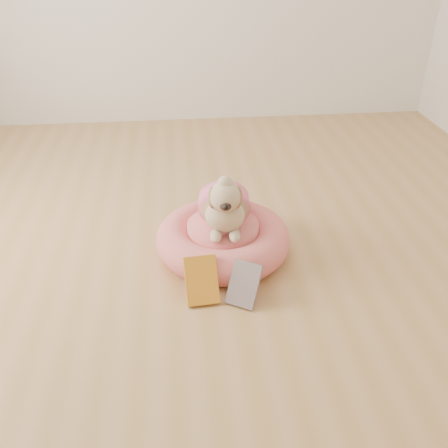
{
  "coord_description": "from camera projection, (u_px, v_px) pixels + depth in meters",
  "views": [
    {
      "loc": [
        -0.1,
        -1.74,
        1.42
      ],
      "look_at": [
        0.11,
        0.24,
        0.2
      ],
      "focal_mm": 40.0,
      "sensor_mm": 36.0,
      "label": 1
    }
  ],
  "objects": [
    {
      "name": "floor",
      "position": [
        206.0,
        291.0,
        2.22
      ],
      "size": [
        4.5,
        4.5,
        0.0
      ],
      "primitive_type": "plane",
      "color": "#B1854A",
      "rests_on": "ground"
    },
    {
      "name": "book_white",
      "position": [
        244.0,
        284.0,
        2.13
      ],
      "size": [
        0.17,
        0.17,
        0.17
      ],
      "primitive_type": "cube",
      "rotation": [
        -0.59,
        0.0,
        -0.54
      ],
      "color": "silver",
      "rests_on": "floor"
    },
    {
      "name": "pet_bed",
      "position": [
        223.0,
        239.0,
        2.44
      ],
      "size": [
        0.65,
        0.65,
        0.17
      ],
      "color": "#D96554",
      "rests_on": "floor"
    },
    {
      "name": "dog",
      "position": [
        224.0,
        195.0,
        2.31
      ],
      "size": [
        0.33,
        0.45,
        0.32
      ],
      "primitive_type": null,
      "rotation": [
        0.0,
        0.0,
        -0.07
      ],
      "color": "brown",
      "rests_on": "pet_bed"
    },
    {
      "name": "book_yellow",
      "position": [
        202.0,
        280.0,
        2.14
      ],
      "size": [
        0.15,
        0.15,
        0.19
      ],
      "primitive_type": "cube",
      "rotation": [
        -0.57,
        0.0,
        0.09
      ],
      "color": "gold",
      "rests_on": "floor"
    }
  ]
}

